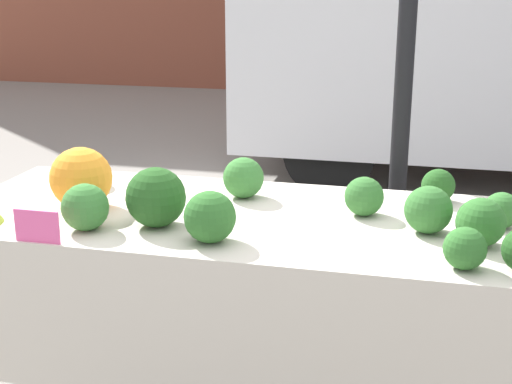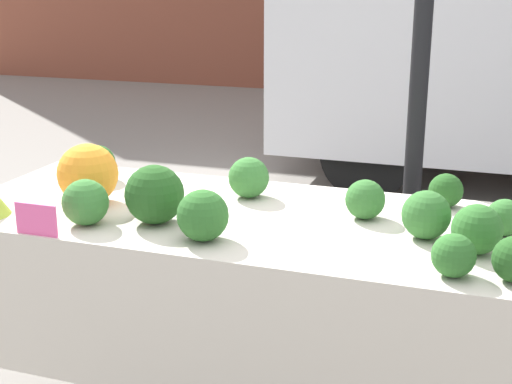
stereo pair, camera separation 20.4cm
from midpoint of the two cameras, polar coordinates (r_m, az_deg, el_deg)
The scene contains 15 objects.
tent_pole at distance 2.79m, azimuth 14.87°, elevation 6.74°, with size 0.07×0.07×2.20m.
market_table at distance 2.30m, azimuth 2.04°, elevation -4.82°, with size 2.04×0.80×0.82m.
orange_cauliflower at distance 2.46m, azimuth -11.02°, elevation 1.41°, with size 0.21×0.21×0.21m.
broccoli_head_0 at distance 2.31m, azimuth 11.25°, elevation -0.62°, with size 0.13×0.13×0.13m.
broccoli_head_1 at distance 2.75m, azimuth -10.49°, elevation 2.29°, with size 0.13×0.13×0.13m.
broccoli_head_2 at distance 2.25m, azimuth -10.99°, elevation -0.85°, with size 0.15×0.15×0.15m.
broccoli_head_3 at distance 2.29m, azimuth 21.73°, elevation -1.95°, with size 0.11×0.11×0.11m.
broccoli_head_4 at distance 2.49m, azimuth 1.76°, elevation 1.14°, with size 0.14×0.14×0.14m.
broccoli_head_5 at distance 2.50m, azimuth 17.24°, elevation 0.08°, with size 0.12×0.12×0.12m.
broccoli_head_7 at distance 1.94m, azimuth 18.48°, elevation -4.89°, with size 0.12×0.12×0.12m.
broccoli_head_8 at distance 2.18m, azimuth 16.10°, elevation -1.81°, with size 0.15×0.15×0.15m.
broccoli_head_9 at distance 2.11m, azimuth 19.96°, elevation -2.87°, with size 0.14×0.14×0.14m.
broccoli_head_10 at distance 2.08m, azimuth -1.48°, elevation -1.93°, with size 0.15×0.15×0.15m.
broccoli_head_11 at distance 2.23m, azimuth -5.54°, elevation -0.24°, with size 0.19×0.19×0.19m.
price_sign at distance 2.20m, azimuth -14.67°, elevation -2.20°, with size 0.14×0.01×0.10m.
Camera 2 is at (0.71, -2.08, 1.57)m, focal length 50.00 mm.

